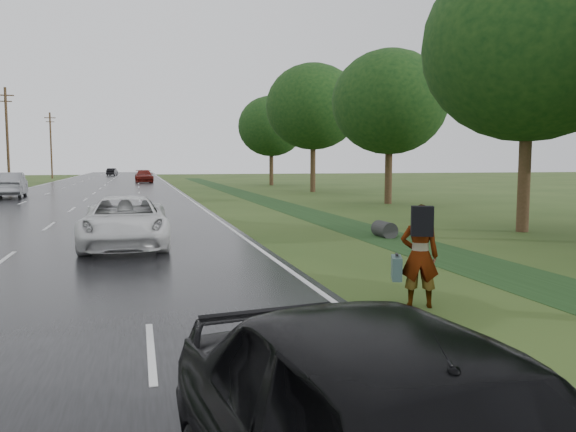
% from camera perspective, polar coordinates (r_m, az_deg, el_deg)
% --- Properties ---
extents(road, '(14.00, 180.00, 0.04)m').
position_cam_1_polar(road, '(52.69, -18.72, 2.48)').
color(road, black).
rests_on(road, ground).
extents(edge_stripe_east, '(0.12, 180.00, 0.01)m').
position_cam_1_polar(edge_stripe_east, '(52.68, -11.37, 2.69)').
color(edge_stripe_east, silver).
rests_on(edge_stripe_east, road).
extents(edge_stripe_west, '(0.12, 180.00, 0.01)m').
position_cam_1_polar(edge_stripe_west, '(53.54, -25.95, 2.29)').
color(edge_stripe_west, silver).
rests_on(edge_stripe_west, road).
extents(center_line, '(0.12, 180.00, 0.01)m').
position_cam_1_polar(center_line, '(52.68, -18.72, 2.51)').
color(center_line, silver).
rests_on(center_line, road).
extents(drainage_ditch, '(2.20, 120.00, 0.56)m').
position_cam_1_polar(drainage_ditch, '(27.57, 2.15, 0.28)').
color(drainage_ditch, black).
rests_on(drainage_ditch, ground).
extents(utility_pole_far, '(1.60, 0.26, 10.00)m').
position_cam_1_polar(utility_pole_far, '(63.82, -26.63, 7.32)').
color(utility_pole_far, '#392B17').
rests_on(utility_pole_far, ground).
extents(utility_pole_distant, '(1.60, 0.26, 10.00)m').
position_cam_1_polar(utility_pole_distant, '(93.40, -22.94, 6.72)').
color(utility_pole_distant, '#392B17').
rests_on(utility_pole_distant, ground).
extents(tree_east_b, '(7.60, 7.60, 10.11)m').
position_cam_1_polar(tree_east_b, '(22.57, 23.33, 15.62)').
color(tree_east_b, '#392B17').
rests_on(tree_east_b, ground).
extents(tree_east_c, '(7.00, 7.00, 9.29)m').
position_cam_1_polar(tree_east_c, '(35.01, 10.29, 11.31)').
color(tree_east_c, '#392B17').
rests_on(tree_east_c, ground).
extents(tree_east_d, '(8.00, 8.00, 10.76)m').
position_cam_1_polar(tree_east_d, '(47.96, 2.57, 11.02)').
color(tree_east_d, '#392B17').
rests_on(tree_east_d, ground).
extents(tree_east_f, '(7.20, 7.20, 9.62)m').
position_cam_1_polar(tree_east_f, '(61.29, -1.71, 9.10)').
color(tree_east_f, '#392B17').
rests_on(tree_east_f, ground).
extents(pedestrian, '(0.89, 0.92, 1.82)m').
position_cam_1_polar(pedestrian, '(10.13, 13.11, -3.81)').
color(pedestrian, '#A5998C').
rests_on(pedestrian, ground).
extents(white_pickup, '(2.51, 5.37, 1.49)m').
position_cam_1_polar(white_pickup, '(17.46, -16.21, -0.52)').
color(white_pickup, white).
rests_on(white_pickup, road).
extents(silver_sedan, '(2.30, 5.52, 1.78)m').
position_cam_1_polar(silver_sedan, '(44.13, -26.44, 2.84)').
color(silver_sedan, gray).
rests_on(silver_sedan, road).
extents(far_car_red, '(2.27, 5.28, 1.51)m').
position_cam_1_polar(far_car_red, '(71.21, -14.42, 3.94)').
color(far_car_red, maroon).
rests_on(far_car_red, road).
extents(far_car_dark, '(1.96, 4.22, 1.34)m').
position_cam_1_polar(far_car_dark, '(107.29, -17.43, 4.30)').
color(far_car_dark, black).
rests_on(far_car_dark, road).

